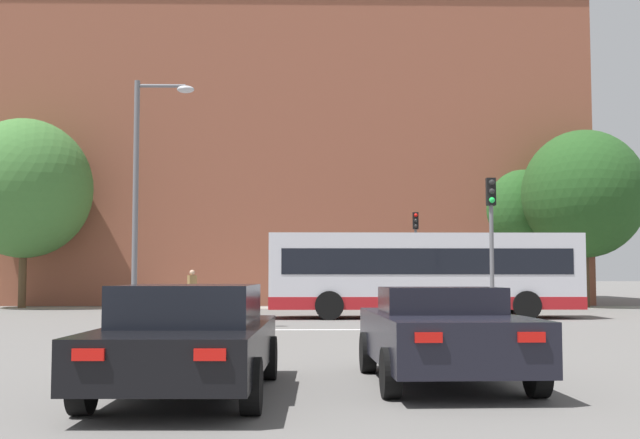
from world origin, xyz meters
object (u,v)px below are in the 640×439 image
Objects in this scene: street_lamp_junction at (145,178)px; car_saloon_left at (189,338)px; traffic_light_near_right at (491,227)px; pedestrian_walking_east at (434,285)px; traffic_light_far_right at (416,244)px; pedestrian_waiting at (192,285)px; bus_crossing_lead at (423,273)px; car_roadster_right at (442,334)px.

car_saloon_left is at bearing -76.16° from street_lamp_junction.
pedestrian_walking_east is at bearing 86.90° from traffic_light_near_right.
street_lamp_junction is (-9.87, -14.41, 1.36)m from traffic_light_far_right.
traffic_light_far_right is (6.74, 27.08, 2.28)m from car_saloon_left.
traffic_light_near_right reaches higher than pedestrian_waiting.
street_lamp_junction reaches higher than pedestrian_walking_east.
street_lamp_junction is at bearing -57.03° from bus_crossing_lead.
car_saloon_left reaches higher than car_roadster_right.
traffic_light_far_right reaches higher than traffic_light_near_right.
street_lamp_junction is (-8.90, -5.77, 2.75)m from bus_crossing_lead.
pedestrian_waiting is (-10.59, 0.78, -1.95)m from traffic_light_far_right.
pedestrian_waiting is (-3.85, 27.87, 0.33)m from car_saloon_left.
street_lamp_junction is (-10.00, 0.25, 1.45)m from traffic_light_near_right.
pedestrian_waiting is (-7.31, 26.85, 0.36)m from car_roadster_right.
traffic_light_far_right is 2.51× the size of pedestrian_waiting.
car_roadster_right is 2.43× the size of pedestrian_walking_east.
pedestrian_walking_east reaches higher than car_roadster_right.
traffic_light_near_right is 14.66m from traffic_light_far_right.
traffic_light_near_right is 2.42× the size of pedestrian_waiting.
traffic_light_far_right reaches higher than car_roadster_right.
pedestrian_waiting is at bearing 175.76° from traffic_light_far_right.
bus_crossing_lead is 8.80m from traffic_light_far_right.
traffic_light_near_right is 0.97× the size of traffic_light_far_right.
bus_crossing_lead is at bearing -96.38° from traffic_light_far_right.
street_lamp_junction is (-3.12, 12.67, 3.63)m from car_saloon_left.
traffic_light_near_right is (1.10, -6.02, 1.30)m from bus_crossing_lead.
traffic_light_far_right is at bearing 138.14° from pedestrian_waiting.
traffic_light_far_right is 17.52m from street_lamp_junction.
bus_crossing_lead is (2.31, 17.43, 0.92)m from car_roadster_right.
pedestrian_waiting is 11.58m from pedestrian_walking_east.
car_roadster_right is at bearing -106.67° from traffic_light_near_right.
pedestrian_walking_east is at bearing 75.77° from car_saloon_left.
car_roadster_right is 12.11m from traffic_light_near_right.
traffic_light_near_right is 2.39× the size of pedestrian_walking_east.
bus_crossing_lead is (5.78, 18.45, 0.89)m from car_saloon_left.
traffic_light_near_right is 15.74m from pedestrian_walking_east.
pedestrian_walking_east reaches higher than car_saloon_left.
bus_crossing_lead is at bearing -143.33° from pedestrian_walking_east.
bus_crossing_lead is 6.07× the size of pedestrian_walking_east.
bus_crossing_lead is 2.46× the size of traffic_light_far_right.
pedestrian_waiting is (-0.73, 15.20, -3.30)m from street_lamp_junction.
traffic_light_far_right is 2.47× the size of pedestrian_walking_east.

